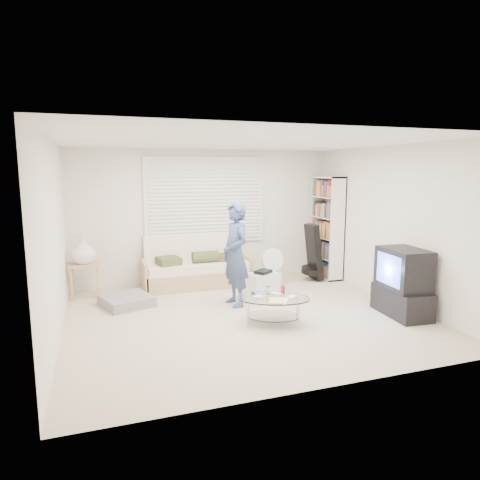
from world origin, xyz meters
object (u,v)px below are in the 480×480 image
object	(u,v)px
futon_sofa	(196,269)
tv_unit	(403,283)
bookshelf	(326,227)
coffee_table	(273,302)

from	to	relation	value
futon_sofa	tv_unit	xyz separation A→B (m)	(2.48, -2.57, 0.17)
bookshelf	coffee_table	world-z (taller)	bookshelf
bookshelf	tv_unit	distance (m)	2.48
bookshelf	coffee_table	bearing A→B (deg)	-133.72
tv_unit	futon_sofa	bearing A→B (deg)	133.95
tv_unit	bookshelf	bearing A→B (deg)	87.05
futon_sofa	bookshelf	size ratio (longest dim) A/B	0.98
futon_sofa	coffee_table	size ratio (longest dim) A/B	1.64
bookshelf	tv_unit	xyz separation A→B (m)	(-0.13, -2.42, -0.52)
coffee_table	bookshelf	bearing A→B (deg)	46.28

